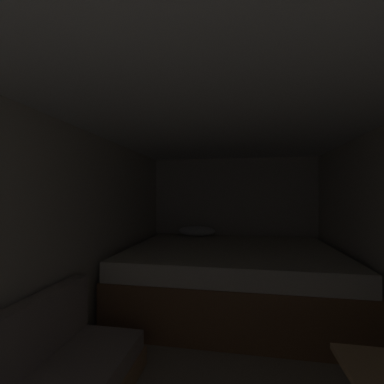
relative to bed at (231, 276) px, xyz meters
The scene contains 5 objects.
ground_plane 1.35m from the bed, 89.82° to the right, with size 6.68×6.68×0.00m, color #A39984.
wall_back 1.24m from the bed, 89.78° to the left, with size 2.73×0.05×1.99m, color beige.
wall_left 1.96m from the bed, 135.76° to the right, with size 0.05×4.68×1.99m, color beige.
ceiling_slab 2.10m from the bed, 89.82° to the right, with size 2.73×4.68×0.05m, color white.
bed is the anchor object (origin of this frame).
Camera 1 is at (0.10, -0.49, 1.39)m, focal length 24.90 mm.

